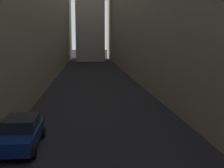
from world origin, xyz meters
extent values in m
plane|color=black|center=(0.00, 48.00, 0.00)|extent=(264.00, 264.00, 0.00)
cube|color=navy|center=(-4.40, 25.26, 0.64)|extent=(1.75, 4.45, 0.68)
cube|color=black|center=(-4.40, 25.39, 1.27)|extent=(1.61, 2.06, 0.58)
cylinder|color=black|center=(-5.27, 26.77, 0.30)|extent=(0.22, 0.60, 0.60)
cylinder|color=black|center=(-3.53, 26.77, 0.30)|extent=(0.22, 0.60, 0.60)
cylinder|color=black|center=(-3.53, 23.75, 0.30)|extent=(0.22, 0.60, 0.60)
camera|label=1|loc=(-1.03, 10.46, 5.45)|focal=47.35mm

